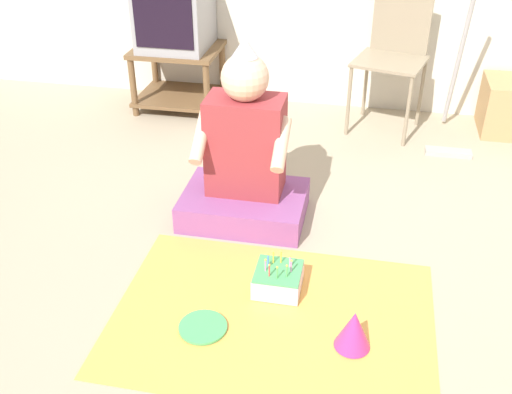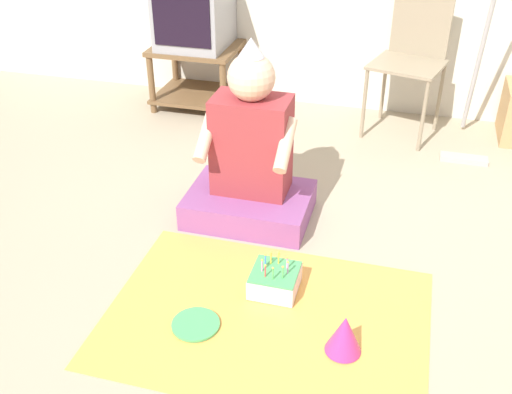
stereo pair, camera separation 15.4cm
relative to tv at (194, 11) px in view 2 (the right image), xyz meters
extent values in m
plane|color=tan|center=(1.24, -1.91, -0.68)|extent=(16.00, 16.00, 0.00)
cube|color=brown|center=(0.00, 0.00, -0.25)|extent=(0.59, 0.50, 0.03)
cube|color=brown|center=(0.00, 0.00, -0.60)|extent=(0.59, 0.50, 0.02)
cylinder|color=brown|center=(-0.26, -0.22, -0.46)|extent=(0.04, 0.04, 0.44)
cylinder|color=brown|center=(0.26, -0.22, -0.46)|extent=(0.04, 0.04, 0.44)
cylinder|color=brown|center=(-0.26, 0.21, -0.46)|extent=(0.04, 0.04, 0.44)
cylinder|color=brown|center=(0.26, 0.21, -0.46)|extent=(0.04, 0.04, 0.44)
cube|color=#99999E|center=(0.00, 0.00, 0.00)|extent=(0.45, 0.48, 0.47)
cube|color=black|center=(0.00, -0.24, 0.01)|extent=(0.39, 0.01, 0.37)
cube|color=gray|center=(1.45, -0.11, -0.21)|extent=(0.51, 0.49, 0.02)
cube|color=gray|center=(1.50, 0.07, 0.02)|extent=(0.36, 0.12, 0.44)
cylinder|color=gray|center=(1.22, -0.24, -0.44)|extent=(0.02, 0.02, 0.47)
cylinder|color=gray|center=(1.58, -0.34, -0.44)|extent=(0.02, 0.02, 0.47)
cylinder|color=gray|center=(1.31, 0.11, -0.44)|extent=(0.02, 0.02, 0.47)
cylinder|color=gray|center=(1.68, 0.01, -0.44)|extent=(0.02, 0.02, 0.47)
cube|color=#B2ADA3|center=(1.86, -0.41, -0.66)|extent=(0.28, 0.09, 0.03)
cylinder|color=#B7B7BC|center=(1.86, -0.18, -0.04)|extent=(0.03, 0.48, 1.22)
cube|color=#8C4C8C|center=(0.77, -1.34, -0.61)|extent=(0.62, 0.45, 0.14)
cube|color=#993338|center=(0.77, -1.30, -0.29)|extent=(0.38, 0.23, 0.50)
sphere|color=beige|center=(0.77, -1.30, 0.06)|extent=(0.23, 0.23, 0.23)
cone|color=silver|center=(0.77, -1.30, 0.21)|extent=(0.13, 0.13, 0.09)
cylinder|color=beige|center=(0.57, -1.41, -0.21)|extent=(0.06, 0.26, 0.21)
cylinder|color=beige|center=(0.96, -1.41, -0.21)|extent=(0.06, 0.26, 0.21)
cube|color=#EFA84C|center=(1.04, -2.06, -0.67)|extent=(1.31, 0.94, 0.01)
cube|color=silver|center=(1.03, -1.88, -0.63)|extent=(0.20, 0.20, 0.09)
cube|color=#4CB266|center=(1.03, -1.88, -0.58)|extent=(0.20, 0.20, 0.01)
cylinder|color=#E58CCC|center=(1.09, -1.88, -0.55)|extent=(0.01, 0.01, 0.06)
sphere|color=#FFCC4C|center=(1.09, -1.88, -0.51)|extent=(0.01, 0.01, 0.01)
cylinder|color=#E58CCC|center=(1.08, -1.85, -0.55)|extent=(0.01, 0.01, 0.06)
sphere|color=#FFCC4C|center=(1.08, -1.85, -0.51)|extent=(0.01, 0.01, 0.01)
cylinder|color=yellow|center=(1.04, -1.83, -0.55)|extent=(0.01, 0.01, 0.06)
sphere|color=#FFCC4C|center=(1.04, -1.83, -0.51)|extent=(0.01, 0.01, 0.01)
cylinder|color=yellow|center=(1.00, -1.84, -0.55)|extent=(0.01, 0.01, 0.06)
sphere|color=#FFCC4C|center=(1.00, -1.84, -0.51)|extent=(0.01, 0.01, 0.01)
cylinder|color=#4C7FE5|center=(0.99, -1.86, -0.55)|extent=(0.01, 0.01, 0.06)
sphere|color=#FFCC4C|center=(0.99, -1.86, -0.51)|extent=(0.01, 0.01, 0.01)
cylinder|color=#E58CCC|center=(0.98, -1.90, -0.55)|extent=(0.01, 0.01, 0.06)
sphere|color=#FFCC4C|center=(0.98, -1.90, -0.51)|extent=(0.01, 0.01, 0.01)
cylinder|color=#EA4C4C|center=(1.00, -1.93, -0.55)|extent=(0.01, 0.01, 0.06)
sphere|color=#FFCC4C|center=(1.00, -1.93, -0.51)|extent=(0.01, 0.01, 0.01)
cylinder|color=#66C666|center=(1.04, -1.94, -0.55)|extent=(0.01, 0.01, 0.06)
sphere|color=#FFCC4C|center=(1.04, -1.94, -0.51)|extent=(0.01, 0.01, 0.01)
cylinder|color=#66C666|center=(1.08, -1.92, -0.55)|extent=(0.01, 0.01, 0.06)
sphere|color=#FFCC4C|center=(1.08, -1.92, -0.51)|extent=(0.01, 0.01, 0.01)
cone|color=#CC338C|center=(1.37, -2.16, -0.59)|extent=(0.14, 0.14, 0.17)
cylinder|color=#4CB266|center=(0.78, -2.19, -0.67)|extent=(0.20, 0.20, 0.01)
camera|label=1|loc=(1.34, -3.89, 1.04)|focal=42.00mm
camera|label=2|loc=(1.49, -3.85, 1.04)|focal=42.00mm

